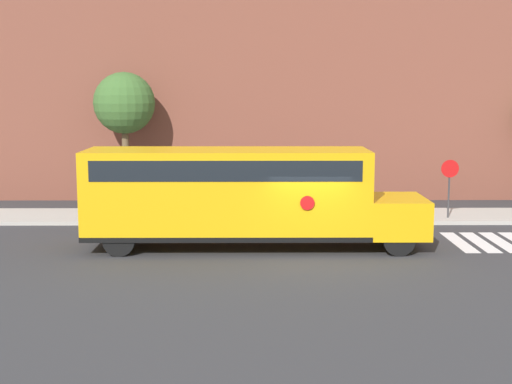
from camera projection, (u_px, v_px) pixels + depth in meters
name	position (u px, v px, depth m)	size (l,w,h in m)	color
ground_plane	(310.00, 256.00, 22.04)	(60.00, 60.00, 0.00)	#333335
sidewalk_strip	(297.00, 216.00, 28.46)	(44.00, 3.00, 0.15)	#B2ADA3
building_backdrop	(289.00, 68.00, 34.00)	(32.00, 4.00, 12.17)	brown
school_bus	(239.00, 192.00, 22.93)	(10.91, 2.57, 3.22)	#EAA80F
stop_sign	(449.00, 181.00, 27.51)	(0.69, 0.10, 2.42)	#38383A
tree_near_sidewalk	(124.00, 104.00, 30.78)	(2.66, 2.66, 5.84)	brown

